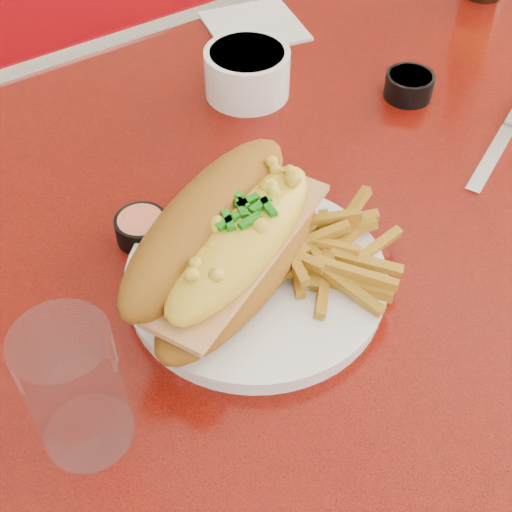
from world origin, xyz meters
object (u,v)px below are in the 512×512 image
dinner_plate (256,279)px  water_tumbler (75,390)px  mac_hoagie (229,242)px  gravy_ramekin (247,71)px  knife (507,131)px  diner_table (343,282)px  fork (296,233)px  booth_bench_far (101,144)px  sauce_cup_left (142,228)px  sauce_cup_right (409,85)px

dinner_plate → water_tumbler: bearing=-164.4°
mac_hoagie → dinner_plate: bearing=-48.8°
gravy_ramekin → knife: bearing=-48.3°
diner_table → water_tumbler: bearing=-162.6°
mac_hoagie → knife: 0.39m
mac_hoagie → fork: (0.08, 0.01, -0.05)m
knife → gravy_ramekin: bearing=106.0°
fork → gravy_ramekin: size_ratio=1.16×
booth_bench_far → knife: size_ratio=6.34×
dinner_plate → water_tumbler: 0.21m
diner_table → sauce_cup_left: size_ratio=18.18×
dinner_plate → mac_hoagie: (-0.02, 0.01, 0.05)m
diner_table → knife: 0.26m
sauce_cup_left → mac_hoagie: bearing=-70.4°
dinner_plate → fork: size_ratio=2.34×
mac_hoagie → water_tumbler: (-0.17, -0.06, -0.00)m
diner_table → dinner_plate: (-0.17, -0.06, 0.17)m
water_tumbler → knife: water_tumbler is taller
fork → sauce_cup_right: (0.26, 0.13, -0.00)m
booth_bench_far → gravy_ramekin: 0.80m
fork → water_tumbler: (-0.25, -0.07, 0.04)m
booth_bench_far → sauce_cup_left: (-0.23, -0.76, 0.50)m
booth_bench_far → sauce_cup_left: 0.93m
diner_table → water_tumbler: 0.44m
diner_table → gravy_ramekin: 0.28m
sauce_cup_left → knife: sauce_cup_left is taller
dinner_plate → knife: size_ratio=1.57×
diner_table → dinner_plate: bearing=-160.7°
booth_bench_far → mac_hoagie: 1.04m
sauce_cup_right → knife: bearing=-68.3°
diner_table → booth_bench_far: size_ratio=1.03×
sauce_cup_left → water_tumbler: (-0.13, -0.17, 0.05)m
dinner_plate → diner_table: bearing=19.3°
knife → water_tumbler: bearing=163.0°
booth_bench_far → sauce_cup_right: 0.89m
diner_table → sauce_cup_right: size_ratio=17.40×
diner_table → fork: fork is taller
gravy_ramekin → sauce_cup_right: size_ratio=1.55×
fork → knife: size_ratio=0.67×
booth_bench_far → water_tumbler: bearing=-111.2°
fork → gravy_ramekin: bearing=-16.1°
diner_table → mac_hoagie: mac_hoagie is taller
gravy_ramekin → sauce_cup_right: bearing=-35.6°
dinner_plate → fork: bearing=19.0°
mac_hoagie → gravy_ramekin: bearing=27.9°
diner_table → dinner_plate: 0.25m
dinner_plate → knife: dinner_plate is taller
knife → mac_hoagie: bearing=157.7°
fork → sauce_cup_right: size_ratio=1.80×
fork → mac_hoagie: bearing=104.7°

